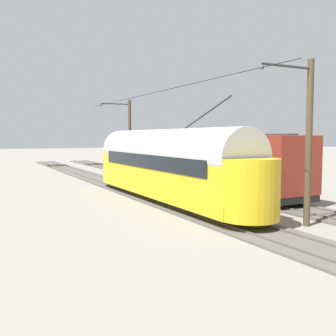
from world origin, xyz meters
TOP-DOWN VIEW (x-y plane):
  - ground_plane at (0.00, 0.00)m, footprint 220.00×220.00m
  - track_streetcar_siding at (-2.57, -0.31)m, footprint 2.80×80.00m
  - track_adjacent_siding at (2.57, -0.31)m, footprint 2.80×80.00m
  - vintage_streetcar at (2.57, 0.73)m, footprint 2.65×18.05m
  - boxcar_adjacent at (-2.57, -0.44)m, footprint 2.96×13.74m
  - catenary_pole_foreground at (0.02, -11.60)m, footprint 2.84×0.28m
  - catenary_pole_mid_near at (0.02, 9.16)m, footprint 2.84×0.28m
  - overhead_wire_run at (2.48, -1.88)m, footprint 2.64×24.76m

SIDE VIEW (x-z plane):
  - ground_plane at x=0.00m, z-range 0.00..0.00m
  - track_streetcar_siding at x=-2.57m, z-range -0.04..0.14m
  - track_adjacent_siding at x=2.57m, z-range -0.04..0.14m
  - boxcar_adjacent at x=-2.57m, z-range 0.24..4.09m
  - vintage_streetcar at x=2.57m, z-range -0.49..5.02m
  - catenary_pole_foreground at x=0.02m, z-range 0.16..7.28m
  - catenary_pole_mid_near at x=0.02m, z-range 0.16..7.28m
  - overhead_wire_run at x=2.48m, z-range 6.49..6.67m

